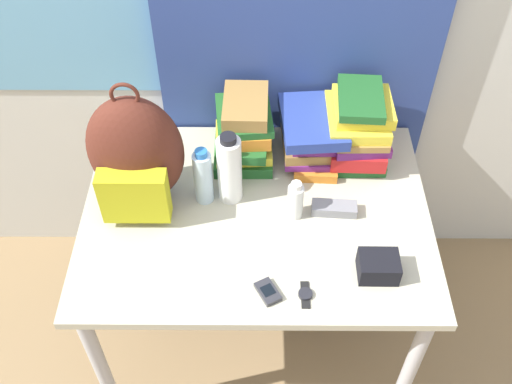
{
  "coord_description": "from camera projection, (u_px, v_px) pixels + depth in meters",
  "views": [
    {
      "loc": [
        0.01,
        -0.88,
        2.3
      ],
      "look_at": [
        0.0,
        0.43,
        0.86
      ],
      "focal_mm": 42.0,
      "sensor_mm": 36.0,
      "label": 1
    }
  ],
  "objects": [
    {
      "name": "water_bottle",
      "position": [
        203.0,
        177.0,
        1.97
      ],
      "size": [
        0.06,
        0.06,
        0.22
      ],
      "color": "silver",
      "rests_on": "desk"
    },
    {
      "name": "book_stack_right",
      "position": [
        357.0,
        128.0,
        2.11
      ],
      "size": [
        0.22,
        0.28,
        0.27
      ],
      "color": "#1E5623",
      "rests_on": "desk"
    },
    {
      "name": "backpack",
      "position": [
        136.0,
        155.0,
        1.91
      ],
      "size": [
        0.31,
        0.25,
        0.48
      ],
      "color": "#512319",
      "rests_on": "desk"
    },
    {
      "name": "wristwatch",
      "position": [
        305.0,
        294.0,
        1.79
      ],
      "size": [
        0.04,
        0.09,
        0.01
      ],
      "color": "black",
      "rests_on": "desk"
    },
    {
      "name": "desk",
      "position": [
        256.0,
        229.0,
        2.08
      ],
      "size": [
        1.17,
        0.86,
        0.76
      ],
      "color": "#B7B299",
      "rests_on": "ground_plane"
    },
    {
      "name": "sunglasses_case",
      "position": [
        334.0,
        208.0,
        2.0
      ],
      "size": [
        0.15,
        0.07,
        0.04
      ],
      "color": "gray",
      "rests_on": "desk"
    },
    {
      "name": "camera_pouch",
      "position": [
        378.0,
        267.0,
        1.82
      ],
      "size": [
        0.12,
        0.1,
        0.07
      ],
      "color": "black",
      "rests_on": "desk"
    },
    {
      "name": "sunscreen_bottle",
      "position": [
        295.0,
        201.0,
        1.95
      ],
      "size": [
        0.05,
        0.05,
        0.15
      ],
      "color": "white",
      "rests_on": "desk"
    },
    {
      "name": "book_stack_center",
      "position": [
        314.0,
        136.0,
        2.12
      ],
      "size": [
        0.24,
        0.3,
        0.19
      ],
      "color": "orange",
      "rests_on": "desk"
    },
    {
      "name": "sports_bottle",
      "position": [
        230.0,
        169.0,
        1.96
      ],
      "size": [
        0.08,
        0.08,
        0.28
      ],
      "color": "white",
      "rests_on": "desk"
    },
    {
      "name": "book_stack_left",
      "position": [
        244.0,
        131.0,
        2.11
      ],
      "size": [
        0.21,
        0.27,
        0.25
      ],
      "color": "#1E5623",
      "rests_on": "desk"
    },
    {
      "name": "curtain_blue",
      "position": [
        301.0,
        10.0,
        1.96
      ],
      "size": [
        0.99,
        0.04,
        2.5
      ],
      "color": "navy",
      "rests_on": "ground_plane"
    },
    {
      "name": "wall_back",
      "position": [
        255.0,
        1.0,
        2.0
      ],
      "size": [
        6.0,
        0.06,
        2.5
      ],
      "color": "beige",
      "rests_on": "ground_plane"
    },
    {
      "name": "cell_phone",
      "position": [
        268.0,
        292.0,
        1.79
      ],
      "size": [
        0.09,
        0.1,
        0.02
      ],
      "color": "#2D2D33",
      "rests_on": "desk"
    }
  ]
}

